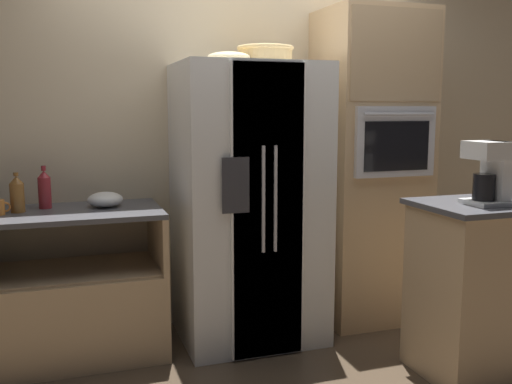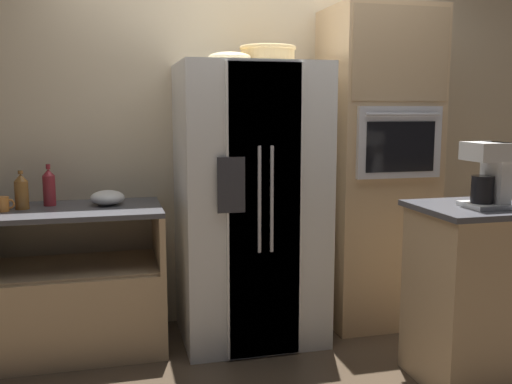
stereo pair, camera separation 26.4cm
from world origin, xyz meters
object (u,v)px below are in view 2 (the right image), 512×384
object	(u,v)px
wicker_basket	(268,55)
mixing_bowl	(107,198)
refrigerator	(250,204)
fruit_bowl	(230,57)
bottle_tall	(49,187)
mug	(2,204)
coffee_maker	(489,172)
wall_oven	(376,169)
bottle_short	(21,191)

from	to	relation	value
wicker_basket	mixing_bowl	size ratio (longest dim) A/B	1.72
refrigerator	fruit_bowl	bearing A→B (deg)	176.34
bottle_tall	refrigerator	bearing A→B (deg)	-8.46
bottle_tall	mug	xyz separation A→B (m)	(-0.25, -0.15, -0.07)
refrigerator	coffee_maker	distance (m)	1.44
wall_oven	bottle_short	world-z (taller)	wall_oven
mixing_bowl	wicker_basket	bearing A→B (deg)	-1.20
wall_oven	bottle_short	xyz separation A→B (m)	(-2.28, 0.01, -0.08)
wicker_basket	bottle_tall	distance (m)	1.59
bottle_tall	mixing_bowl	world-z (taller)	bottle_tall
coffee_maker	wall_oven	bearing A→B (deg)	96.39
wicker_basket	mixing_bowl	xyz separation A→B (m)	(-1.02, 0.02, -0.89)
bottle_short	mug	world-z (taller)	bottle_short
refrigerator	fruit_bowl	xyz separation A→B (m)	(-0.12, 0.01, 0.91)
mug	mixing_bowl	xyz separation A→B (m)	(0.59, 0.08, 0.00)
refrigerator	wicker_basket	xyz separation A→B (m)	(0.14, 0.09, 0.94)
bottle_short	mug	xyz separation A→B (m)	(-0.10, -0.05, -0.06)
bottle_tall	coffee_maker	xyz separation A→B (m)	(2.25, -1.15, 0.16)
wall_oven	wicker_basket	xyz separation A→B (m)	(-0.77, 0.02, 0.75)
refrigerator	fruit_bowl	distance (m)	0.92
fruit_bowl	bottle_tall	bearing A→B (deg)	171.00
wall_oven	mug	xyz separation A→B (m)	(-2.38, -0.04, -0.14)
mug	wicker_basket	bearing A→B (deg)	2.09
wall_oven	wicker_basket	world-z (taller)	wall_oven
refrigerator	fruit_bowl	world-z (taller)	fruit_bowl
refrigerator	wall_oven	xyz separation A→B (m)	(0.91, 0.07, 0.19)
fruit_bowl	bottle_short	size ratio (longest dim) A/B	1.13
wall_oven	mixing_bowl	xyz separation A→B (m)	(-1.79, 0.04, -0.14)
bottle_short	mixing_bowl	size ratio (longest dim) A/B	1.10
wicker_basket	coffee_maker	size ratio (longest dim) A/B	1.07
bottle_tall	bottle_short	xyz separation A→B (m)	(-0.15, -0.10, -0.01)
fruit_bowl	mixing_bowl	size ratio (longest dim) A/B	1.25
bottle_tall	bottle_short	size ratio (longest dim) A/B	1.11
mixing_bowl	wall_oven	bearing A→B (deg)	-1.34
bottle_tall	coffee_maker	size ratio (longest dim) A/B	0.76
bottle_short	mug	size ratio (longest dim) A/B	2.08
wicker_basket	fruit_bowl	world-z (taller)	wicker_basket
mug	coffee_maker	bearing A→B (deg)	-21.91
wicker_basket	coffee_maker	distance (m)	1.53
bottle_tall	mixing_bowl	distance (m)	0.36
wall_oven	mixing_bowl	size ratio (longest dim) A/B	10.19
mug	coffee_maker	xyz separation A→B (m)	(2.49, -1.00, 0.23)
refrigerator	wall_oven	size ratio (longest dim) A/B	0.82
wall_oven	mug	size ratio (longest dim) A/B	19.17
coffee_maker	mug	bearing A→B (deg)	158.09
wicker_basket	coffee_maker	xyz separation A→B (m)	(0.88, -1.06, -0.66)
wicker_basket	mug	bearing A→B (deg)	-177.91
bottle_short	mixing_bowl	distance (m)	0.49
bottle_tall	bottle_short	distance (m)	0.17
mug	fruit_bowl	bearing A→B (deg)	-1.17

